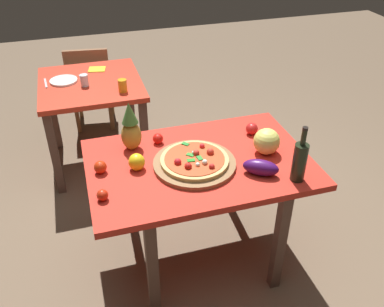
# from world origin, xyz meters

# --- Properties ---
(ground_plane) EXTENTS (10.00, 10.00, 0.00)m
(ground_plane) POSITION_xyz_m (0.00, 0.00, 0.00)
(ground_plane) COLOR brown
(display_table) EXTENTS (1.29, 0.86, 0.77)m
(display_table) POSITION_xyz_m (0.00, 0.00, 0.68)
(display_table) COLOR brown
(display_table) RESTS_ON ground_plane
(background_table) EXTENTS (0.81, 0.85, 0.77)m
(background_table) POSITION_xyz_m (-0.51, 1.32, 0.65)
(background_table) COLOR brown
(background_table) RESTS_ON ground_plane
(dining_chair) EXTENTS (0.45, 0.45, 0.85)m
(dining_chair) POSITION_xyz_m (-0.49, 1.97, 0.48)
(dining_chair) COLOR brown
(dining_chair) RESTS_ON ground_plane
(pizza_board) EXTENTS (0.47, 0.47, 0.02)m
(pizza_board) POSITION_xyz_m (-0.04, -0.04, 0.79)
(pizza_board) COLOR brown
(pizza_board) RESTS_ON display_table
(pizza) EXTENTS (0.39, 0.39, 0.06)m
(pizza) POSITION_xyz_m (-0.04, -0.04, 0.81)
(pizza) COLOR tan
(pizza) RESTS_ON pizza_board
(wine_bottle) EXTENTS (0.08, 0.08, 0.33)m
(wine_bottle) POSITION_xyz_m (0.46, -0.32, 0.89)
(wine_bottle) COLOR black
(wine_bottle) RESTS_ON display_table
(pineapple_left) EXTENTS (0.12, 0.12, 0.31)m
(pineapple_left) POSITION_xyz_m (-0.35, 0.25, 0.91)
(pineapple_left) COLOR #AE8831
(pineapple_left) RESTS_ON display_table
(melon) EXTENTS (0.16, 0.16, 0.16)m
(melon) POSITION_xyz_m (0.41, -0.03, 0.85)
(melon) COLOR #E1D962
(melon) RESTS_ON display_table
(bell_pepper) EXTENTS (0.09, 0.09, 0.10)m
(bell_pepper) POSITION_xyz_m (-0.36, 0.03, 0.82)
(bell_pepper) COLOR yellow
(bell_pepper) RESTS_ON display_table
(eggplant) EXTENTS (0.22, 0.18, 0.09)m
(eggplant) POSITION_xyz_m (0.29, -0.22, 0.82)
(eggplant) COLOR #411358
(eggplant) RESTS_ON display_table
(tomato_beside_pepper) EXTENTS (0.08, 0.08, 0.08)m
(tomato_beside_pepper) POSITION_xyz_m (0.41, 0.19, 0.81)
(tomato_beside_pepper) COLOR red
(tomato_beside_pepper) RESTS_ON display_table
(tomato_near_board) EXTENTS (0.06, 0.06, 0.06)m
(tomato_near_board) POSITION_xyz_m (-0.58, -0.19, 0.80)
(tomato_near_board) COLOR red
(tomato_near_board) RESTS_ON display_table
(tomato_by_bottle) EXTENTS (0.07, 0.07, 0.07)m
(tomato_by_bottle) POSITION_xyz_m (-0.19, 0.26, 0.81)
(tomato_by_bottle) COLOR red
(tomato_by_bottle) RESTS_ON display_table
(tomato_at_corner) EXTENTS (0.07, 0.07, 0.07)m
(tomato_at_corner) POSITION_xyz_m (-0.56, 0.05, 0.81)
(tomato_at_corner) COLOR red
(tomato_at_corner) RESTS_ON display_table
(drinking_glass_juice) EXTENTS (0.07, 0.07, 0.10)m
(drinking_glass_juice) POSITION_xyz_m (-0.28, 1.06, 0.82)
(drinking_glass_juice) COLOR orange
(drinking_glass_juice) RESTS_ON background_table
(drinking_glass_water) EXTENTS (0.06, 0.06, 0.09)m
(drinking_glass_water) POSITION_xyz_m (-0.55, 1.25, 0.82)
(drinking_glass_water) COLOR silver
(drinking_glass_water) RESTS_ON background_table
(dinner_plate) EXTENTS (0.22, 0.22, 0.02)m
(dinner_plate) POSITION_xyz_m (-0.71, 1.38, 0.78)
(dinner_plate) COLOR white
(dinner_plate) RESTS_ON background_table
(fork_utensil) EXTENTS (0.03, 0.18, 0.01)m
(fork_utensil) POSITION_xyz_m (-0.85, 1.38, 0.78)
(fork_utensil) COLOR silver
(fork_utensil) RESTS_ON background_table
(knife_utensil) EXTENTS (0.03, 0.18, 0.01)m
(knife_utensil) POSITION_xyz_m (-0.57, 1.38, 0.78)
(knife_utensil) COLOR silver
(knife_utensil) RESTS_ON background_table
(napkin_folded) EXTENTS (0.16, 0.15, 0.01)m
(napkin_folded) POSITION_xyz_m (-0.43, 1.56, 0.78)
(napkin_folded) COLOR yellow
(napkin_folded) RESTS_ON background_table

